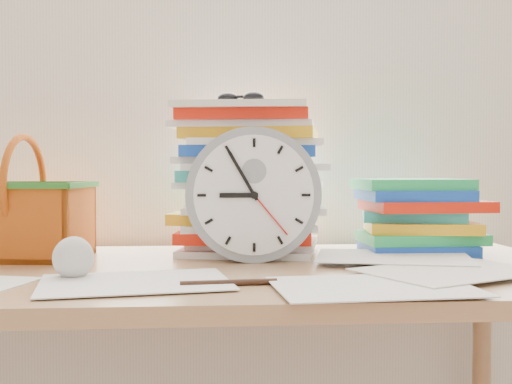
{
  "coord_description": "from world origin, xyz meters",
  "views": [
    {
      "loc": [
        -0.03,
        0.37,
        0.94
      ],
      "look_at": [
        0.07,
        1.6,
        0.89
      ],
      "focal_mm": 45.0,
      "sensor_mm": 36.0,
      "label": 1
    }
  ],
  "objects": [
    {
      "name": "curtain",
      "position": [
        0.0,
        1.98,
        1.3
      ],
      "size": [
        2.4,
        0.01,
        2.5
      ],
      "primitive_type": "cube",
      "color": "white",
      "rests_on": "room_shell"
    },
    {
      "name": "desk",
      "position": [
        0.0,
        1.6,
        0.68
      ],
      "size": [
        1.4,
        0.7,
        0.75
      ],
      "color": "#A0764B",
      "rests_on": "ground"
    },
    {
      "name": "paper_stack",
      "position": [
        0.07,
        1.81,
        0.92
      ],
      "size": [
        0.36,
        0.31,
        0.33
      ],
      "primitive_type": null,
      "rotation": [
        0.0,
        0.0,
        -0.1
      ],
      "color": "white",
      "rests_on": "desk"
    },
    {
      "name": "clock",
      "position": [
        0.06,
        1.67,
        0.89
      ],
      "size": [
        0.27,
        0.05,
        0.27
      ],
      "primitive_type": "cylinder",
      "rotation": [
        1.57,
        0.0,
        0.0
      ],
      "color": "gray",
      "rests_on": "desk"
    },
    {
      "name": "sunglasses",
      "position": [
        0.05,
        1.79,
        1.09
      ],
      "size": [
        0.15,
        0.14,
        0.03
      ],
      "primitive_type": null,
      "rotation": [
        0.0,
        0.0,
        -0.35
      ],
      "color": "black",
      "rests_on": "paper_stack"
    },
    {
      "name": "book_stack",
      "position": [
        0.44,
        1.78,
        0.83
      ],
      "size": [
        0.29,
        0.23,
        0.17
      ],
      "primitive_type": null,
      "rotation": [
        0.0,
        0.0,
        -0.08
      ],
      "color": "white",
      "rests_on": "desk"
    },
    {
      "name": "basket",
      "position": [
        -0.41,
        1.75,
        0.88
      ],
      "size": [
        0.28,
        0.23,
        0.26
      ],
      "primitive_type": null,
      "rotation": [
        0.0,
        0.0,
        -0.12
      ],
      "color": "#CD5C14",
      "rests_on": "desk"
    },
    {
      "name": "crumpled_ball",
      "position": [
        -0.26,
        1.49,
        0.79
      ],
      "size": [
        0.07,
        0.07,
        0.07
      ],
      "primitive_type": "sphere",
      "color": "silver",
      "rests_on": "desk"
    },
    {
      "name": "pen",
      "position": [
        0.01,
        1.4,
        0.76
      ],
      "size": [
        0.16,
        0.03,
        0.01
      ],
      "primitive_type": "cylinder",
      "rotation": [
        0.0,
        1.57,
        0.1
      ],
      "color": "black",
      "rests_on": "desk"
    },
    {
      "name": "scattered_papers",
      "position": [
        0.0,
        1.6,
        0.76
      ],
      "size": [
        1.26,
        0.42,
        0.02
      ],
      "primitive_type": null,
      "color": "white",
      "rests_on": "desk"
    }
  ]
}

